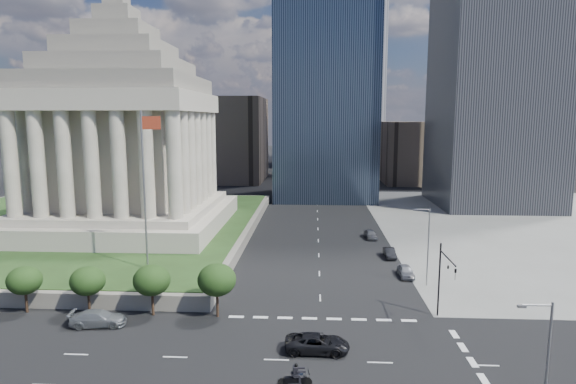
# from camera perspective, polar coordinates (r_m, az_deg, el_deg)

# --- Properties ---
(ground) EXTENTS (500.00, 500.00, 0.00)m
(ground) POSITION_cam_1_polar(r_m,az_deg,el_deg) (135.86, 3.44, -0.21)
(ground) COLOR black
(ground) RESTS_ON ground
(sidewalk_ne) EXTENTS (68.00, 90.00, 0.03)m
(sidewalk_ne) POSITION_cam_1_polar(r_m,az_deg,el_deg) (107.29, 28.99, -3.66)
(sidewalk_ne) COLOR slate
(sidewalk_ne) RESTS_ON ground
(plaza_terrace) EXTENTS (66.00, 70.00, 1.80)m
(plaza_terrace) POSITION_cam_1_polar(r_m,az_deg,el_deg) (97.19, -24.05, -3.98)
(plaza_terrace) COLOR slate
(plaza_terrace) RESTS_ON ground
(plaza_lawn) EXTENTS (64.00, 68.00, 0.10)m
(plaza_lawn) POSITION_cam_1_polar(r_m,az_deg,el_deg) (97.00, -24.08, -3.43)
(plaza_lawn) COLOR #213816
(plaza_lawn) RESTS_ON plaza_terrace
(war_memorial) EXTENTS (34.00, 34.00, 39.00)m
(war_memorial) POSITION_cam_1_polar(r_m,az_deg,el_deg) (88.68, -19.05, 8.52)
(war_memorial) COLOR gray
(war_memorial) RESTS_ON plaza_lawn
(flagpole) EXTENTS (2.52, 0.24, 20.00)m
(flagpole) POSITION_cam_1_polar(r_m,az_deg,el_deg) (62.39, -16.56, 1.15)
(flagpole) COLOR slate
(flagpole) RESTS_ON plaza_lawn
(midrise_glass) EXTENTS (26.00, 26.00, 60.00)m
(midrise_glass) POSITION_cam_1_polar(r_m,az_deg,el_deg) (129.61, 4.48, 12.65)
(midrise_glass) COLOR black
(midrise_glass) RESTS_ON ground
(building_filler_ne) EXTENTS (20.00, 30.00, 20.00)m
(building_filler_ne) POSITION_cam_1_polar(r_m,az_deg,el_deg) (167.86, 14.44, 4.65)
(building_filler_ne) COLOR brown
(building_filler_ne) RESTS_ON ground
(building_filler_nw) EXTENTS (24.00, 30.00, 28.00)m
(building_filler_nw) POSITION_cam_1_polar(r_m,az_deg,el_deg) (166.96, -6.98, 6.21)
(building_filler_nw) COLOR brown
(building_filler_nw) RESTS_ON ground
(traffic_signal_ne) EXTENTS (0.30, 5.74, 8.00)m
(traffic_signal_ne) POSITION_cam_1_polar(r_m,az_deg,el_deg) (52.16, 18.03, -9.21)
(traffic_signal_ne) COLOR black
(traffic_signal_ne) RESTS_ON ground
(street_lamp_south) EXTENTS (2.13, 0.22, 10.00)m
(street_lamp_south) POSITION_cam_1_polar(r_m,az_deg,el_deg) (35.07, 28.09, -18.10)
(street_lamp_south) COLOR slate
(street_lamp_south) RESTS_ON ground
(street_lamp_north) EXTENTS (2.13, 0.22, 10.00)m
(street_lamp_north) POSITION_cam_1_polar(r_m,az_deg,el_deg) (62.79, 16.15, -5.71)
(street_lamp_north) COLOR slate
(street_lamp_north) RESTS_ON ground
(pickup_truck) EXTENTS (2.75, 5.87, 1.62)m
(pickup_truck) POSITION_cam_1_polar(r_m,az_deg,el_deg) (45.58, 3.48, -17.46)
(pickup_truck) COLOR black
(pickup_truck) RESTS_ON ground
(suv_grey) EXTENTS (5.81, 2.93, 1.62)m
(suv_grey) POSITION_cam_1_polar(r_m,az_deg,el_deg) (54.08, -21.58, -13.75)
(suv_grey) COLOR slate
(suv_grey) RESTS_ON ground
(parked_sedan_near) EXTENTS (4.55, 1.90, 1.54)m
(parked_sedan_near) POSITION_cam_1_polar(r_m,az_deg,el_deg) (66.90, 13.78, -9.09)
(parked_sedan_near) COLOR gray
(parked_sedan_near) RESTS_ON ground
(parked_sedan_mid) EXTENTS (4.37, 1.58, 1.43)m
(parked_sedan_mid) POSITION_cam_1_polar(r_m,az_deg,el_deg) (75.23, 11.96, -7.08)
(parked_sedan_mid) COLOR black
(parked_sedan_mid) RESTS_ON ground
(parked_sedan_far) EXTENTS (4.72, 2.24, 1.56)m
(parked_sedan_far) POSITION_cam_1_polar(r_m,az_deg,el_deg) (86.23, 9.74, -4.96)
(parked_sedan_far) COLOR #525359
(parked_sedan_far) RESTS_ON ground
(motorcycle_trail) EXTENTS (2.82, 1.10, 2.04)m
(motorcycle_trail) POSITION_cam_1_polar(r_m,az_deg,el_deg) (40.20, 0.81, -20.92)
(motorcycle_trail) COLOR black
(motorcycle_trail) RESTS_ON ground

